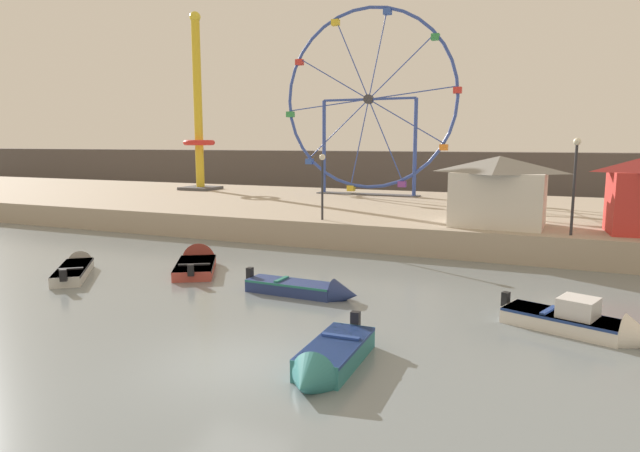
# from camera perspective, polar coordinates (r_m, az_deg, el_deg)

# --- Properties ---
(ground_plane) EXTENTS (240.00, 240.00, 0.00)m
(ground_plane) POSITION_cam_1_polar(r_m,az_deg,el_deg) (14.19, -8.95, -13.85)
(ground_plane) COLOR slate
(quay_promenade) EXTENTS (110.00, 19.65, 1.34)m
(quay_promenade) POSITION_cam_1_polar(r_m,az_deg,el_deg) (36.27, 11.74, 1.01)
(quay_promenade) COLOR tan
(quay_promenade) RESTS_ON ground_plane
(distant_town_skyline) EXTENTS (140.00, 3.00, 4.40)m
(distant_town_skyline) POSITION_cam_1_polar(r_m,az_deg,el_deg) (56.82, 16.05, 5.12)
(distant_town_skyline) COLOR #564C47
(distant_town_skyline) RESTS_ON ground_plane
(motorboat_faded_red) EXTENTS (3.45, 4.43, 1.44)m
(motorboat_faded_red) POSITION_cam_1_polar(r_m,az_deg,el_deg) (24.64, -12.53, -3.69)
(motorboat_faded_red) COLOR #B24238
(motorboat_faded_red) RESTS_ON ground_plane
(motorboat_pale_grey) EXTENTS (3.64, 4.29, 1.05)m
(motorboat_pale_grey) POSITION_cam_1_polar(r_m,az_deg,el_deg) (25.26, -23.79, -3.91)
(motorboat_pale_grey) COLOR silver
(motorboat_pale_grey) RESTS_ON ground_plane
(motorboat_navy_blue) EXTENTS (4.40, 1.14, 1.04)m
(motorboat_navy_blue) POSITION_cam_1_polar(r_m,az_deg,el_deg) (19.73, -1.29, -6.48)
(motorboat_navy_blue) COLOR navy
(motorboat_navy_blue) RESTS_ON ground_plane
(motorboat_teal_painted) EXTENTS (1.25, 3.86, 1.15)m
(motorboat_teal_painted) POSITION_cam_1_polar(r_m,az_deg,el_deg) (13.47, 0.81, -13.65)
(motorboat_teal_painted) COLOR teal
(motorboat_teal_painted) RESTS_ON ground_plane
(motorboat_white_red_stripe) EXTENTS (4.32, 2.48, 1.37)m
(motorboat_white_red_stripe) POSITION_cam_1_polar(r_m,az_deg,el_deg) (17.55, 25.79, -9.07)
(motorboat_white_red_stripe) COLOR silver
(motorboat_white_red_stripe) RESTS_ON ground_plane
(ferris_wheel_blue_frame) EXTENTS (13.70, 1.20, 13.94)m
(ferris_wheel_blue_frame) POSITION_cam_1_polar(r_m,az_deg,el_deg) (42.81, 5.03, 12.59)
(ferris_wheel_blue_frame) COLOR #334CA8
(ferris_wheel_blue_frame) RESTS_ON quay_promenade
(drop_tower_yellow_tower) EXTENTS (2.80, 2.80, 14.57)m
(drop_tower_yellow_tower) POSITION_cam_1_polar(r_m,az_deg,el_deg) (48.35, -12.40, 10.30)
(drop_tower_yellow_tower) COLOR gold
(drop_tower_yellow_tower) RESTS_ON quay_promenade
(carnival_booth_white_ticket) EXTENTS (4.78, 3.80, 3.39)m
(carnival_booth_white_ticket) POSITION_cam_1_polar(r_m,az_deg,el_deg) (28.22, 17.92, 3.58)
(carnival_booth_white_ticket) COLOR silver
(carnival_booth_white_ticket) RESTS_ON quay_promenade
(promenade_lamp_near) EXTENTS (0.32, 0.32, 4.23)m
(promenade_lamp_near) POSITION_cam_1_polar(r_m,az_deg,el_deg) (26.40, 24.78, 5.00)
(promenade_lamp_near) COLOR #2D2D33
(promenade_lamp_near) RESTS_ON quay_promenade
(promenade_lamp_far) EXTENTS (0.32, 0.32, 3.43)m
(promenade_lamp_far) POSITION_cam_1_polar(r_m,az_deg,el_deg) (28.85, 0.24, 5.15)
(promenade_lamp_far) COLOR #2D2D33
(promenade_lamp_far) RESTS_ON quay_promenade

